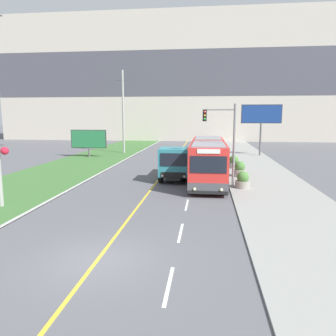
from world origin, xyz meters
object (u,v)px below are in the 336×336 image
object	(u,v)px
billboard_small	(89,139)
planter_round_second	(240,170)
planter_round_third	(234,162)
utility_pole_far	(123,112)
dump_truck	(176,164)
planter_round_near	(243,181)
city_bus	(208,160)
billboard_large	(261,116)
traffic_light_mast	(225,135)

from	to	relation	value
billboard_small	planter_round_second	size ratio (longest dim) A/B	3.50
billboard_small	planter_round_third	bearing A→B (deg)	-22.39
utility_pole_far	planter_round_second	xyz separation A→B (m)	(14.17, -16.62, -5.00)
dump_truck	planter_round_near	size ratio (longest dim) A/B	5.25
city_bus	utility_pole_far	size ratio (longest dim) A/B	1.05
billboard_small	planter_round_second	distance (m)	20.95
planter_round_second	city_bus	bearing A→B (deg)	-147.16
dump_truck	planter_round_second	world-z (taller)	dump_truck
city_bus	planter_round_third	bearing A→B (deg)	67.84
billboard_large	planter_round_near	bearing A→B (deg)	-102.07
city_bus	utility_pole_far	world-z (taller)	utility_pole_far
dump_truck	planter_round_near	bearing A→B (deg)	-27.28
traffic_light_mast	planter_round_third	world-z (taller)	traffic_light_mast
planter_round_third	planter_round_near	bearing A→B (deg)	-90.59
billboard_small	planter_round_second	xyz separation A→B (m)	(17.36, -11.61, -1.57)
utility_pole_far	planter_round_near	world-z (taller)	utility_pole_far
dump_truck	planter_round_third	bearing A→B (deg)	51.88
city_bus	utility_pole_far	bearing A→B (deg)	122.07
dump_truck	billboard_large	xyz separation A→B (m)	(9.26, 17.44, 3.73)
dump_truck	billboard_small	xyz separation A→B (m)	(-12.15, 13.56, 0.88)
dump_truck	billboard_large	world-z (taller)	billboard_large
utility_pole_far	billboard_large	world-z (taller)	utility_pole_far
traffic_light_mast	planter_round_second	size ratio (longest dim) A/B	4.63
planter_round_second	utility_pole_far	bearing A→B (deg)	130.47
billboard_large	planter_round_third	xyz separation A→B (m)	(-4.19, -10.97, -4.44)
utility_pole_far	planter_round_near	xyz separation A→B (m)	(13.95, -21.13, -5.04)
utility_pole_far	planter_round_second	bearing A→B (deg)	-49.53
billboard_small	city_bus	bearing A→B (deg)	-42.27
billboard_large	billboard_small	bearing A→B (deg)	-169.73
billboard_large	billboard_small	size ratio (longest dim) A/B	1.46
dump_truck	city_bus	bearing A→B (deg)	4.96
city_bus	traffic_light_mast	distance (m)	3.68
utility_pole_far	planter_round_second	size ratio (longest dim) A/B	8.72
traffic_light_mast	planter_round_third	size ratio (longest dim) A/B	4.75
traffic_light_mast	billboard_large	bearing A→B (deg)	74.33
dump_truck	utility_pole_far	world-z (taller)	utility_pole_far
planter_round_near	planter_round_second	distance (m)	4.52
utility_pole_far	dump_truck	bearing A→B (deg)	-64.23
city_bus	planter_round_third	world-z (taller)	city_bus
city_bus	billboard_large	size ratio (longest dim) A/B	1.80
traffic_light_mast	dump_truck	bearing A→B (deg)	144.96
utility_pole_far	billboard_large	bearing A→B (deg)	-3.53
traffic_light_mast	planter_round_near	world-z (taller)	traffic_light_mast
dump_truck	planter_round_third	size ratio (longest dim) A/B	5.03
city_bus	billboard_large	distance (m)	18.81
traffic_light_mast	planter_round_near	size ratio (longest dim) A/B	4.96
dump_truck	traffic_light_mast	distance (m)	5.08
dump_truck	traffic_light_mast	bearing A→B (deg)	-35.04
utility_pole_far	planter_round_third	size ratio (longest dim) A/B	8.93
billboard_large	planter_round_third	bearing A→B (deg)	-110.89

